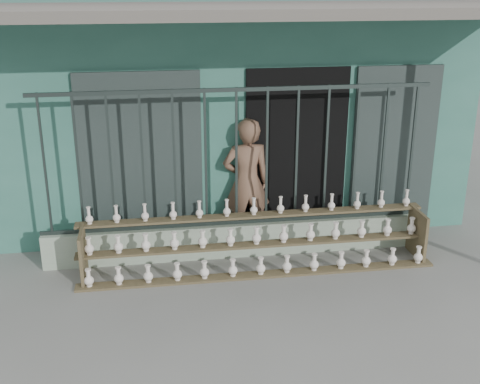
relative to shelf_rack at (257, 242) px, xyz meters
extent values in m
plane|color=slate|center=(-0.20, -0.88, -0.36)|extent=(60.00, 60.00, 0.00)
cube|color=#346E5D|center=(-0.20, 3.42, 1.24)|extent=(7.00, 5.00, 3.20)
cube|color=black|center=(0.70, 0.94, 0.84)|extent=(1.40, 0.12, 2.40)
cube|color=#222D2A|center=(-1.40, 0.90, 0.84)|extent=(1.60, 0.08, 2.40)
cube|color=#222D2A|center=(2.10, 0.90, 0.84)|extent=(1.20, 0.08, 2.40)
cube|color=#59544C|center=(-0.20, 0.32, 2.79)|extent=(7.40, 2.00, 0.12)
cube|color=#9DB097|center=(-0.20, 0.42, -0.14)|extent=(5.00, 0.20, 0.45)
cube|color=#283330|center=(-2.55, 0.42, 0.99)|extent=(0.03, 0.03, 1.80)
cube|color=#283330|center=(-2.16, 0.42, 0.99)|extent=(0.03, 0.03, 1.80)
cube|color=#283330|center=(-1.77, 0.42, 0.99)|extent=(0.03, 0.03, 1.80)
cube|color=#283330|center=(-1.38, 0.42, 0.99)|extent=(0.03, 0.03, 1.80)
cube|color=#283330|center=(-0.98, 0.42, 0.99)|extent=(0.03, 0.03, 1.80)
cube|color=#283330|center=(-0.59, 0.42, 0.99)|extent=(0.03, 0.03, 1.80)
cube|color=#283330|center=(-0.20, 0.42, 0.99)|extent=(0.03, 0.03, 1.80)
cube|color=#283330|center=(0.19, 0.42, 0.99)|extent=(0.03, 0.03, 1.80)
cube|color=#283330|center=(0.58, 0.42, 0.99)|extent=(0.03, 0.03, 1.80)
cube|color=#283330|center=(0.97, 0.42, 0.99)|extent=(0.03, 0.03, 1.80)
cube|color=#283330|center=(1.37, 0.42, 0.99)|extent=(0.03, 0.03, 1.80)
cube|color=#283330|center=(1.76, 0.42, 0.99)|extent=(0.03, 0.03, 1.80)
cube|color=#283330|center=(2.15, 0.42, 0.99)|extent=(0.03, 0.03, 1.80)
cube|color=#283330|center=(-0.20, 0.42, 1.86)|extent=(5.00, 0.04, 0.05)
cube|color=#283330|center=(-0.20, 0.42, 0.11)|extent=(5.00, 0.04, 0.05)
cube|color=brown|center=(0.00, -0.23, -0.35)|extent=(4.50, 0.18, 0.03)
cube|color=brown|center=(0.00, 0.02, -0.05)|extent=(4.50, 0.18, 0.03)
cube|color=brown|center=(0.00, 0.27, 0.25)|extent=(4.50, 0.18, 0.03)
cube|color=brown|center=(-2.15, 0.02, -0.04)|extent=(0.04, 0.55, 0.64)
cube|color=brown|center=(2.15, 0.02, -0.04)|extent=(0.04, 0.55, 0.64)
imported|color=brown|center=(-0.01, 0.78, 0.53)|extent=(0.67, 0.46, 1.78)
camera|label=1|loc=(-1.27, -6.81, 3.17)|focal=45.00mm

